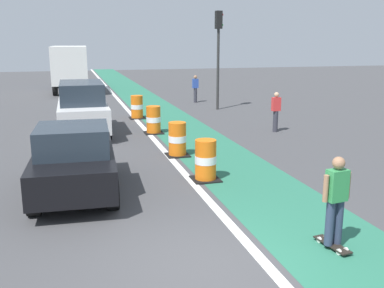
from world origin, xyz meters
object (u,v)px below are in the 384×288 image
traffic_barrel_back (154,120)px  pedestrian_crossing (195,88)px  parked_suv_second (82,108)px  traffic_barrel_front (206,161)px  traffic_light_corner (218,43)px  pedestrian_waiting (276,111)px  skateboarder_on_lane (336,200)px  delivery_truck_down_block (71,66)px  traffic_barrel_mid (177,140)px  traffic_barrel_far (137,107)px  parked_sedan_nearest (74,160)px

traffic_barrel_back → pedestrian_crossing: pedestrian_crossing is taller
parked_suv_second → traffic_barrel_front: bearing=-67.8°
traffic_barrel_front → traffic_light_corner: bearing=69.6°
pedestrian_crossing → pedestrian_waiting: bearing=-85.6°
skateboarder_on_lane → delivery_truck_down_block: bearing=98.7°
traffic_barrel_mid → parked_suv_second: bearing=122.2°
pedestrian_waiting → traffic_light_corner: bearing=92.8°
traffic_barrel_mid → traffic_barrel_back: same height
parked_suv_second → traffic_barrel_far: (2.59, 2.91, -0.50)m
delivery_truck_down_block → traffic_light_corner: traffic_light_corner is taller
traffic_barrel_mid → skateboarder_on_lane: bearing=-81.0°
traffic_light_corner → traffic_barrel_back: bearing=-130.5°
parked_sedan_nearest → parked_suv_second: 7.23m
traffic_barrel_far → delivery_truck_down_block: size_ratio=0.14×
traffic_barrel_front → traffic_barrel_mid: (-0.11, 2.66, 0.00)m
skateboarder_on_lane → traffic_barrel_front: skateboarder_on_lane is taller
traffic_barrel_far → pedestrian_crossing: size_ratio=0.68×
skateboarder_on_lane → traffic_barrel_mid: size_ratio=1.55×
traffic_barrel_far → pedestrian_crossing: pedestrian_crossing is taller
traffic_barrel_front → pedestrian_crossing: (3.91, 14.54, 0.33)m
traffic_light_corner → traffic_barrel_mid: bearing=-116.3°
parked_suv_second → traffic_barrel_far: size_ratio=4.23×
traffic_light_corner → skateboarder_on_lane: bearing=-101.7°
traffic_light_corner → delivery_truck_down_block: bearing=124.2°
skateboarder_on_lane → delivery_truck_down_block: size_ratio=0.22×
parked_sedan_nearest → traffic_barrel_far: bearing=73.2°
skateboarder_on_lane → traffic_light_corner: (3.31, 15.98, 2.59)m
traffic_barrel_front → traffic_barrel_far: same height
parked_suv_second → pedestrian_crossing: 10.11m
traffic_barrel_far → parked_suv_second: bearing=-131.7°
pedestrian_crossing → traffic_light_corner: bearing=-82.3°
traffic_barrel_back → pedestrian_crossing: (4.10, 8.20, 0.33)m
skateboarder_on_lane → traffic_barrel_back: 10.80m
parked_suv_second → traffic_barrel_back: size_ratio=4.23×
traffic_barrel_far → pedestrian_waiting: (4.91, -4.66, 0.33)m
parked_sedan_nearest → pedestrian_waiting: size_ratio=2.60×
parked_sedan_nearest → traffic_barrel_mid: 4.30m
parked_suv_second → traffic_barrel_far: bearing=48.3°
traffic_barrel_mid → traffic_barrel_far: same height
delivery_truck_down_block → traffic_barrel_far: bearing=-77.3°
delivery_truck_down_block → skateboarder_on_lane: bearing=-81.3°
traffic_barrel_front → pedestrian_waiting: size_ratio=0.68×
pedestrian_waiting → pedestrian_crossing: bearing=94.4°
delivery_truck_down_block → pedestrian_crossing: (7.02, -7.96, -0.98)m
parked_sedan_nearest → pedestrian_crossing: (7.25, 14.70, 0.03)m
skateboarder_on_lane → delivery_truck_down_block: 27.22m
traffic_barrel_mid → parked_sedan_nearest: bearing=-138.8°
skateboarder_on_lane → traffic_barrel_far: (-1.29, 14.35, -0.38)m
traffic_barrel_mid → delivery_truck_down_block: size_ratio=0.14×
parked_suv_second → pedestrian_crossing: size_ratio=2.87×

